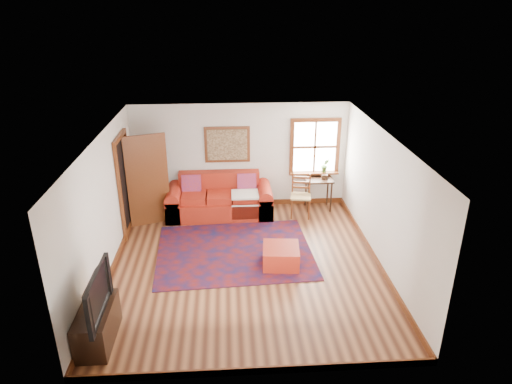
{
  "coord_description": "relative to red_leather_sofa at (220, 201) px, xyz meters",
  "views": [
    {
      "loc": [
        -0.3,
        -7.41,
        4.65
      ],
      "look_at": [
        0.23,
        0.6,
        1.24
      ],
      "focal_mm": 32.0,
      "sensor_mm": 36.0,
      "label": 1
    }
  ],
  "objects": [
    {
      "name": "candle_hurricane",
      "position": [
        -1.7,
        -3.79,
        0.33
      ],
      "size": [
        0.12,
        0.12,
        0.18
      ],
      "color": "silver",
      "rests_on": "media_cabinet"
    },
    {
      "name": "television",
      "position": [
        -1.73,
        -4.32,
        0.58
      ],
      "size": [
        0.15,
        1.15,
        0.66
      ],
      "primitive_type": "imported",
      "rotation": [
        0.0,
        0.0,
        1.57
      ],
      "color": "black",
      "rests_on": "media_cabinet"
    },
    {
      "name": "window",
      "position": [
        2.29,
        0.42,
        1.0
      ],
      "size": [
        1.18,
        0.2,
        1.38
      ],
      "color": "white",
      "rests_on": "ground"
    },
    {
      "name": "side_table",
      "position": [
        2.34,
        0.15,
        0.32
      ],
      "size": [
        0.63,
        0.47,
        0.76
      ],
      "color": "black",
      "rests_on": "ground"
    },
    {
      "name": "ladder_back_chair",
      "position": [
        1.86,
        -0.17,
        0.22
      ],
      "size": [
        0.52,
        0.5,
        0.98
      ],
      "color": "tan",
      "rests_on": "ground"
    },
    {
      "name": "room_envelope",
      "position": [
        0.5,
        -2.27,
        1.34
      ],
      "size": [
        5.04,
        5.54,
        2.52
      ],
      "color": "silver",
      "rests_on": "ground"
    },
    {
      "name": "media_cabinet",
      "position": [
        -1.75,
        -4.21,
        -0.03
      ],
      "size": [
        0.46,
        1.02,
        0.56
      ],
      "primitive_type": "cube",
      "color": "black",
      "rests_on": "ground"
    },
    {
      "name": "persian_rug",
      "position": [
        0.3,
        -1.78,
        -0.3
      ],
      "size": [
        3.16,
        2.59,
        0.02
      ],
      "primitive_type": "cube",
      "rotation": [
        0.0,
        0.0,
        0.05
      ],
      "color": "#61100D",
      "rests_on": "ground"
    },
    {
      "name": "red_leather_sofa",
      "position": [
        0.0,
        0.0,
        0.0
      ],
      "size": [
        2.41,
        1.0,
        0.94
      ],
      "color": "#A82615",
      "rests_on": "ground"
    },
    {
      "name": "ground",
      "position": [
        0.5,
        -2.28,
        -0.31
      ],
      "size": [
        5.5,
        5.5,
        0.0
      ],
      "primitive_type": "plane",
      "color": "#492313",
      "rests_on": "ground"
    },
    {
      "name": "red_ottoman",
      "position": [
        1.16,
        -2.32,
        -0.12
      ],
      "size": [
        0.73,
        0.73,
        0.38
      ],
      "primitive_type": "cube",
      "rotation": [
        0.0,
        0.0,
        -0.09
      ],
      "color": "#A82615",
      "rests_on": "ground"
    },
    {
      "name": "framed_artwork",
      "position": [
        0.2,
        0.43,
        1.24
      ],
      "size": [
        1.05,
        0.07,
        0.85
      ],
      "color": "brown",
      "rests_on": "ground"
    },
    {
      "name": "doorway",
      "position": [
        -1.7,
        -0.5,
        0.76
      ],
      "size": [
        0.89,
        1.08,
        2.14
      ],
      "color": "black",
      "rests_on": "ground"
    }
  ]
}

